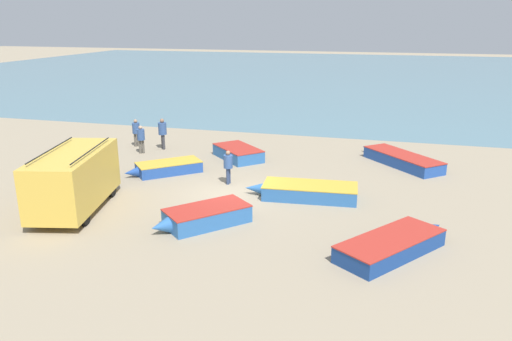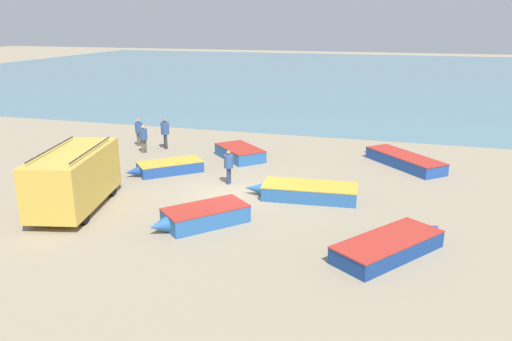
{
  "view_description": "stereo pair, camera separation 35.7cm",
  "coord_description": "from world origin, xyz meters",
  "px_view_note": "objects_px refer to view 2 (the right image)",
  "views": [
    {
      "loc": [
        6.55,
        -19.68,
        7.4
      ],
      "look_at": [
        1.0,
        0.51,
        1.0
      ],
      "focal_mm": 35.0,
      "sensor_mm": 36.0,
      "label": 1
    },
    {
      "loc": [
        6.89,
        -19.59,
        7.4
      ],
      "look_at": [
        1.0,
        0.51,
        1.0
      ],
      "focal_mm": 35.0,
      "sensor_mm": 36.0,
      "label": 2
    }
  ],
  "objects_px": {
    "fishing_rowboat_2": "(203,216)",
    "fisherman_1": "(139,130)",
    "fishing_rowboat_0": "(239,152)",
    "fishing_rowboat_1": "(306,191)",
    "fishing_rowboat_3": "(402,160)",
    "parked_van": "(75,177)",
    "fisherman_0": "(229,164)",
    "fishing_rowboat_4": "(391,245)",
    "fisherman_3": "(143,136)",
    "fisherman_2": "(165,131)",
    "fishing_rowboat_5": "(168,167)"
  },
  "relations": [
    {
      "from": "fishing_rowboat_1",
      "to": "fisherman_3",
      "type": "relative_size",
      "value": 3.05
    },
    {
      "from": "fishing_rowboat_2",
      "to": "fisherman_1",
      "type": "relative_size",
      "value": 2.1
    },
    {
      "from": "fisherman_0",
      "to": "fisherman_3",
      "type": "distance_m",
      "value": 7.63
    },
    {
      "from": "fishing_rowboat_5",
      "to": "fisherman_1",
      "type": "bearing_deg",
      "value": -89.77
    },
    {
      "from": "fisherman_1",
      "to": "fisherman_0",
      "type": "bearing_deg",
      "value": -153.57
    },
    {
      "from": "fishing_rowboat_3",
      "to": "fisherman_3",
      "type": "distance_m",
      "value": 14.35
    },
    {
      "from": "fisherman_0",
      "to": "fisherman_3",
      "type": "relative_size",
      "value": 0.99
    },
    {
      "from": "fisherman_2",
      "to": "fisherman_3",
      "type": "distance_m",
      "value": 1.43
    },
    {
      "from": "fishing_rowboat_0",
      "to": "fishing_rowboat_1",
      "type": "distance_m",
      "value": 7.15
    },
    {
      "from": "fisherman_1",
      "to": "fisherman_3",
      "type": "height_order",
      "value": "fisherman_1"
    },
    {
      "from": "fishing_rowboat_4",
      "to": "fisherman_3",
      "type": "distance_m",
      "value": 16.84
    },
    {
      "from": "fishing_rowboat_5",
      "to": "fisherman_1",
      "type": "distance_m",
      "value": 6.14
    },
    {
      "from": "fisherman_2",
      "to": "fisherman_3",
      "type": "xyz_separation_m",
      "value": [
        -0.76,
        -1.21,
        -0.13
      ]
    },
    {
      "from": "parked_van",
      "to": "fisherman_0",
      "type": "relative_size",
      "value": 3.41
    },
    {
      "from": "fishing_rowboat_1",
      "to": "fishing_rowboat_2",
      "type": "relative_size",
      "value": 1.41
    },
    {
      "from": "fishing_rowboat_5",
      "to": "fisherman_2",
      "type": "bearing_deg",
      "value": -104.34
    },
    {
      "from": "fishing_rowboat_1",
      "to": "fishing_rowboat_5",
      "type": "relative_size",
      "value": 1.42
    },
    {
      "from": "fisherman_2",
      "to": "fisherman_1",
      "type": "bearing_deg",
      "value": 134.88
    },
    {
      "from": "fishing_rowboat_4",
      "to": "fishing_rowboat_5",
      "type": "relative_size",
      "value": 1.31
    },
    {
      "from": "fisherman_3",
      "to": "fishing_rowboat_4",
      "type": "bearing_deg",
      "value": 23.91
    },
    {
      "from": "fishing_rowboat_1",
      "to": "fishing_rowboat_2",
      "type": "bearing_deg",
      "value": 46.07
    },
    {
      "from": "fisherman_3",
      "to": "fisherman_2",
      "type": "bearing_deg",
      "value": 115.14
    },
    {
      "from": "fisherman_3",
      "to": "fishing_rowboat_0",
      "type": "bearing_deg",
      "value": 61.85
    },
    {
      "from": "fishing_rowboat_3",
      "to": "fisherman_2",
      "type": "height_order",
      "value": "fisherman_2"
    },
    {
      "from": "fishing_rowboat_3",
      "to": "fishing_rowboat_0",
      "type": "bearing_deg",
      "value": 54.94
    },
    {
      "from": "fishing_rowboat_0",
      "to": "fisherman_2",
      "type": "distance_m",
      "value": 4.94
    },
    {
      "from": "fishing_rowboat_3",
      "to": "fisherman_1",
      "type": "distance_m",
      "value": 15.33
    },
    {
      "from": "fishing_rowboat_1",
      "to": "fishing_rowboat_4",
      "type": "xyz_separation_m",
      "value": [
        3.65,
        -4.42,
        -0.02
      ]
    },
    {
      "from": "fishing_rowboat_0",
      "to": "fisherman_2",
      "type": "relative_size",
      "value": 1.87
    },
    {
      "from": "fishing_rowboat_3",
      "to": "fishing_rowboat_5",
      "type": "xyz_separation_m",
      "value": [
        -11.23,
        -4.64,
        -0.02
      ]
    },
    {
      "from": "fishing_rowboat_0",
      "to": "fishing_rowboat_4",
      "type": "bearing_deg",
      "value": 175.56
    },
    {
      "from": "fishing_rowboat_2",
      "to": "fisherman_2",
      "type": "height_order",
      "value": "fisherman_2"
    },
    {
      "from": "fishing_rowboat_0",
      "to": "fishing_rowboat_2",
      "type": "xyz_separation_m",
      "value": [
        1.6,
        -9.19,
        0.01
      ]
    },
    {
      "from": "fishing_rowboat_2",
      "to": "fisherman_0",
      "type": "distance_m",
      "value": 4.91
    },
    {
      "from": "fishing_rowboat_4",
      "to": "fisherman_1",
      "type": "xyz_separation_m",
      "value": [
        -15.07,
        10.69,
        0.7
      ]
    },
    {
      "from": "parked_van",
      "to": "fishing_rowboat_0",
      "type": "bearing_deg",
      "value": -36.48
    },
    {
      "from": "fishing_rowboat_1",
      "to": "fisherman_3",
      "type": "xyz_separation_m",
      "value": [
        -10.37,
        4.88,
        0.65
      ]
    },
    {
      "from": "fishing_rowboat_0",
      "to": "fishing_rowboat_2",
      "type": "distance_m",
      "value": 9.33
    },
    {
      "from": "fishing_rowboat_1",
      "to": "fisherman_0",
      "type": "distance_m",
      "value": 4.01
    },
    {
      "from": "fishing_rowboat_0",
      "to": "fishing_rowboat_1",
      "type": "height_order",
      "value": "fishing_rowboat_0"
    },
    {
      "from": "fishing_rowboat_3",
      "to": "fisherman_0",
      "type": "distance_m",
      "value": 9.47
    },
    {
      "from": "fisherman_2",
      "to": "fishing_rowboat_1",
      "type": "bearing_deg",
      "value": -72.02
    },
    {
      "from": "fishing_rowboat_4",
      "to": "fisherman_3",
      "type": "xyz_separation_m",
      "value": [
        -14.02,
        9.31,
        0.67
      ]
    },
    {
      "from": "fishing_rowboat_2",
      "to": "fishing_rowboat_5",
      "type": "height_order",
      "value": "fishing_rowboat_2"
    },
    {
      "from": "fishing_rowboat_2",
      "to": "fisherman_2",
      "type": "xyz_separation_m",
      "value": [
        -6.42,
        9.97,
        0.76
      ]
    },
    {
      "from": "fisherman_1",
      "to": "fisherman_3",
      "type": "xyz_separation_m",
      "value": [
        1.05,
        -1.38,
        -0.03
      ]
    },
    {
      "from": "fisherman_2",
      "to": "fishing_rowboat_3",
      "type": "bearing_deg",
      "value": -38.43
    },
    {
      "from": "fishing_rowboat_5",
      "to": "fisherman_1",
      "type": "height_order",
      "value": "fisherman_1"
    },
    {
      "from": "fishing_rowboat_2",
      "to": "fisherman_3",
      "type": "distance_m",
      "value": 11.35
    },
    {
      "from": "fisherman_1",
      "to": "fishing_rowboat_3",
      "type": "bearing_deg",
      "value": -118.08
    }
  ]
}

